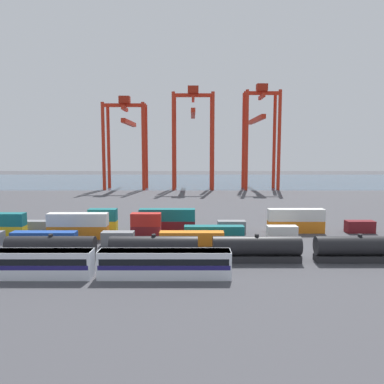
# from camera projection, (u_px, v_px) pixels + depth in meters

# --- Properties ---
(ground_plane) EXTENTS (420.00, 420.00, 0.00)m
(ground_plane) POSITION_uv_depth(u_px,v_px,m) (175.00, 209.00, 115.76)
(ground_plane) COLOR #424247
(harbour_water) EXTENTS (400.00, 110.00, 0.01)m
(harbour_water) POSITION_uv_depth(u_px,v_px,m) (183.00, 181.00, 222.72)
(harbour_water) COLOR #384C60
(harbour_water) RESTS_ON ground_plane
(passenger_train) EXTENTS (38.05, 3.14, 3.90)m
(passenger_train) POSITION_uv_depth(u_px,v_px,m) (96.00, 263.00, 53.07)
(passenger_train) COLOR silver
(passenger_train) RESTS_ON ground_plane
(freight_tank_row) EXTENTS (80.31, 3.03, 4.49)m
(freight_tank_row) POSITION_uv_depth(u_px,v_px,m) (154.00, 248.00, 60.74)
(freight_tank_row) COLOR #232326
(freight_tank_row) RESTS_ON ground_plane
(shipping_container_1) EXTENTS (12.10, 2.44, 2.60)m
(shipping_container_1) POSITION_uv_depth(u_px,v_px,m) (45.00, 238.00, 71.26)
(shipping_container_1) COLOR #1C4299
(shipping_container_1) RESTS_ON ground_plane
(shipping_container_2) EXTENTS (6.04, 2.44, 2.60)m
(shipping_container_2) POSITION_uv_depth(u_px,v_px,m) (118.00, 238.00, 71.25)
(shipping_container_2) COLOR slate
(shipping_container_2) RESTS_ON ground_plane
(shipping_container_3) EXTENTS (12.10, 2.44, 2.60)m
(shipping_container_3) POSITION_uv_depth(u_px,v_px,m) (192.00, 238.00, 71.23)
(shipping_container_3) COLOR orange
(shipping_container_3) RESTS_ON ground_plane
(shipping_container_4) EXTENTS (6.04, 2.44, 2.60)m
(shipping_container_4) POSITION_uv_depth(u_px,v_px,m) (11.00, 232.00, 76.78)
(shipping_container_4) COLOR gold
(shipping_container_4) RESTS_ON ground_plane
(shipping_container_5) EXTENTS (6.04, 2.44, 2.60)m
(shipping_container_5) POSITION_uv_depth(u_px,v_px,m) (10.00, 219.00, 76.49)
(shipping_container_5) COLOR #146066
(shipping_container_5) RESTS_ON shipping_container_4
(shipping_container_6) EXTENTS (12.10, 2.44, 2.60)m
(shipping_container_6) POSITION_uv_depth(u_px,v_px,m) (79.00, 232.00, 76.76)
(shipping_container_6) COLOR orange
(shipping_container_6) RESTS_ON ground_plane
(shipping_container_7) EXTENTS (12.10, 2.44, 2.60)m
(shipping_container_7) POSITION_uv_depth(u_px,v_px,m) (78.00, 219.00, 76.47)
(shipping_container_7) COLOR silver
(shipping_container_7) RESTS_ON shipping_container_6
(shipping_container_8) EXTENTS (6.04, 2.44, 2.60)m
(shipping_container_8) POSITION_uv_depth(u_px,v_px,m) (147.00, 232.00, 76.75)
(shipping_container_8) COLOR maroon
(shipping_container_8) RESTS_ON ground_plane
(shipping_container_9) EXTENTS (6.04, 2.44, 2.60)m
(shipping_container_9) POSITION_uv_depth(u_px,v_px,m) (146.00, 219.00, 76.46)
(shipping_container_9) COLOR #AD211C
(shipping_container_9) RESTS_ON shipping_container_8
(shipping_container_10) EXTENTS (12.10, 2.44, 2.60)m
(shipping_container_10) POSITION_uv_depth(u_px,v_px,m) (214.00, 232.00, 76.73)
(shipping_container_10) COLOR #146066
(shipping_container_10) RESTS_ON ground_plane
(shipping_container_11) EXTENTS (6.04, 2.44, 2.60)m
(shipping_container_11) POSITION_uv_depth(u_px,v_px,m) (282.00, 232.00, 76.72)
(shipping_container_11) COLOR silver
(shipping_container_11) RESTS_ON ground_plane
(shipping_container_12) EXTENTS (12.10, 2.44, 2.60)m
(shipping_container_12) POSITION_uv_depth(u_px,v_px,m) (39.00, 227.00, 82.28)
(shipping_container_12) COLOR slate
(shipping_container_12) RESTS_ON ground_plane
(shipping_container_13) EXTENTS (6.04, 2.44, 2.60)m
(shipping_container_13) POSITION_uv_depth(u_px,v_px,m) (104.00, 227.00, 82.26)
(shipping_container_13) COLOR gold
(shipping_container_13) RESTS_ON ground_plane
(shipping_container_14) EXTENTS (6.04, 2.44, 2.60)m
(shipping_container_14) POSITION_uv_depth(u_px,v_px,m) (103.00, 215.00, 81.97)
(shipping_container_14) COLOR #146066
(shipping_container_14) RESTS_ON shipping_container_13
(shipping_container_15) EXTENTS (12.10, 2.44, 2.60)m
(shipping_container_15) POSITION_uv_depth(u_px,v_px,m) (168.00, 227.00, 82.25)
(shipping_container_15) COLOR maroon
(shipping_container_15) RESTS_ON ground_plane
(shipping_container_16) EXTENTS (12.10, 2.44, 2.60)m
(shipping_container_16) POSITION_uv_depth(u_px,v_px,m) (168.00, 215.00, 81.96)
(shipping_container_16) COLOR #146066
(shipping_container_16) RESTS_ON shipping_container_15
(shipping_container_17) EXTENTS (6.04, 2.44, 2.60)m
(shipping_container_17) POSITION_uv_depth(u_px,v_px,m) (232.00, 227.00, 82.23)
(shipping_container_17) COLOR slate
(shipping_container_17) RESTS_ON ground_plane
(shipping_container_18) EXTENTS (12.10, 2.44, 2.60)m
(shipping_container_18) POSITION_uv_depth(u_px,v_px,m) (296.00, 227.00, 82.22)
(shipping_container_18) COLOR orange
(shipping_container_18) RESTS_ON ground_plane
(shipping_container_19) EXTENTS (12.10, 2.44, 2.60)m
(shipping_container_19) POSITION_uv_depth(u_px,v_px,m) (296.00, 215.00, 81.93)
(shipping_container_19) COLOR silver
(shipping_container_19) RESTS_ON shipping_container_18
(shipping_container_20) EXTENTS (6.04, 2.44, 2.60)m
(shipping_container_20) POSITION_uv_depth(u_px,v_px,m) (360.00, 227.00, 82.20)
(shipping_container_20) COLOR maroon
(shipping_container_20) RESTS_ON ground_plane
(gantry_crane_west) EXTENTS (19.33, 33.93, 42.08)m
(gantry_crane_west) POSITION_uv_depth(u_px,v_px,m) (127.00, 133.00, 174.55)
(gantry_crane_west) COLOR red
(gantry_crane_west) RESTS_ON ground_plane
(gantry_crane_central) EXTENTS (18.92, 35.35, 46.49)m
(gantry_crane_central) POSITION_uv_depth(u_px,v_px,m) (193.00, 127.00, 174.23)
(gantry_crane_central) COLOR red
(gantry_crane_central) RESTS_ON ground_plane
(gantry_crane_east) EXTENTS (16.06, 40.02, 47.44)m
(gantry_crane_east) POSITION_uv_depth(u_px,v_px,m) (260.00, 127.00, 175.03)
(gantry_crane_east) COLOR red
(gantry_crane_east) RESTS_ON ground_plane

